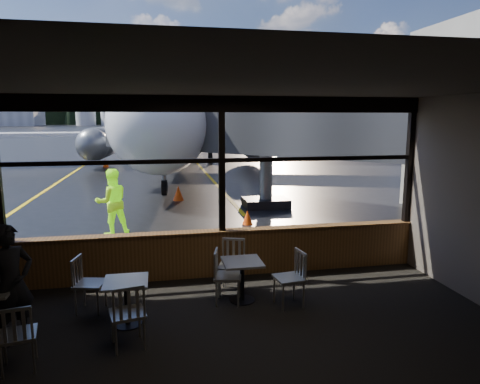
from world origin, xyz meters
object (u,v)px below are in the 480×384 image
object	(u,v)px
chair_near_n	(232,266)
chair_left_s	(18,336)
passenger	(12,284)
chair_near_w	(228,277)
chair_mid_w	(90,284)
cone_extra	(247,217)
chair_mid_s	(127,314)
cafe_table_mid	(127,303)
cafe_table_near	(242,281)
chair_near_e	(289,279)
cone_nose	(178,193)
cone_wing	(106,163)
airliner	(176,84)
jet_bridge	(305,137)
ground_crew	(112,202)

from	to	relation	value
chair_near_n	chair_left_s	world-z (taller)	chair_near_n
chair_left_s	passenger	size ratio (longest dim) A/B	0.53
chair_near_w	chair_mid_w	bearing A→B (deg)	-79.16
cone_extra	chair_near_w	bearing A→B (deg)	-105.38
chair_mid_s	cafe_table_mid	bearing A→B (deg)	82.67
cafe_table_near	cone_extra	distance (m)	5.38
chair_near_e	cafe_table_near	bearing A→B (deg)	57.98
cone_nose	cafe_table_mid	bearing A→B (deg)	-97.24
chair_mid_s	cone_extra	size ratio (longest dim) A/B	2.22
chair_near_e	cone_wing	distance (m)	22.60
passenger	cone_nose	distance (m)	10.50
chair_near_n	chair_mid_s	distance (m)	2.33
airliner	cafe_table_mid	distance (m)	23.44
jet_bridge	cone_nose	bearing A→B (deg)	147.07
chair_near_n	chair_mid_s	size ratio (longest dim) A/B	1.01
chair_mid_w	cone_extra	world-z (taller)	chair_mid_w
chair_mid_s	ground_crew	size ratio (longest dim) A/B	0.53
airliner	jet_bridge	bearing A→B (deg)	-72.02
cafe_table_near	chair_mid_s	xyz separation A→B (m)	(-1.82, -1.16, 0.12)
ground_crew	chair_near_w	bearing A→B (deg)	96.39
chair_near_n	cone_nose	xyz separation A→B (m)	(-0.51, 8.97, -0.20)
chair_near_n	cone_nose	size ratio (longest dim) A/B	1.70
cone_wing	airliner	bearing A→B (deg)	8.51
passenger	chair_near_e	bearing A→B (deg)	-38.25
airliner	chair_near_n	xyz separation A→B (m)	(-0.11, -21.90, -4.83)
chair_near_n	passenger	xyz separation A→B (m)	(-3.26, -1.14, 0.37)
chair_near_w	passenger	distance (m)	3.22
chair_near_w	chair_mid_w	size ratio (longest dim) A/B	1.01
cafe_table_near	cafe_table_mid	bearing A→B (deg)	-164.57
chair_mid_s	cone_nose	xyz separation A→B (m)	(1.21, 10.55, -0.19)
cone_nose	cone_wing	distance (m)	12.87
chair_mid_s	cone_extra	bearing A→B (deg)	52.66
chair_near_w	cone_nose	bearing A→B (deg)	-164.13
chair_mid_s	passenger	xyz separation A→B (m)	(-1.55, 0.44, 0.37)
cone_wing	chair_near_w	bearing A→B (deg)	-78.62
chair_mid_w	cone_nose	xyz separation A→B (m)	(1.87, 9.32, -0.18)
chair_left_s	cone_extra	distance (m)	7.97
airliner	cafe_table_near	size ratio (longest dim) A/B	48.43
jet_bridge	ground_crew	bearing A→B (deg)	-162.47
cone_nose	chair_near_e	bearing A→B (deg)	-82.20
chair_left_s	jet_bridge	bearing A→B (deg)	40.45
chair_near_e	passenger	bearing A→B (deg)	87.91
chair_near_w	cone_wing	distance (m)	22.10
ground_crew	cone_nose	world-z (taller)	ground_crew
chair_mid_w	cone_nose	size ratio (longest dim) A/B	1.64
chair_near_n	ground_crew	distance (m)	5.10
cafe_table_mid	chair_near_w	world-z (taller)	chair_near_w
chair_near_w	cone_wing	world-z (taller)	chair_near_w
cone_nose	airliner	bearing A→B (deg)	87.27
passenger	cone_extra	distance (m)	7.54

